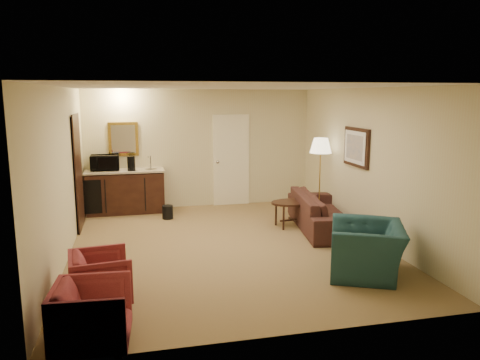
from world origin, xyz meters
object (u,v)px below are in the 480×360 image
at_px(sofa, 323,206).
at_px(teal_armchair, 367,241).
at_px(coffee_maker, 131,163).
at_px(floor_lamp, 320,178).
at_px(wetbar_cabinet, 126,191).
at_px(waste_bin, 168,212).
at_px(rose_chair_far, 92,313).
at_px(microwave, 105,161).
at_px(coffee_table, 293,214).
at_px(rose_chair_near, 101,275).

bearing_deg(sofa, teal_armchair, -179.14).
relative_size(sofa, coffee_maker, 7.50).
relative_size(teal_armchair, floor_lamp, 0.67).
distance_m(wetbar_cabinet, coffee_maker, 0.64).
bearing_deg(waste_bin, rose_chair_far, -102.81).
height_order(floor_lamp, microwave, floor_lamp).
distance_m(wetbar_cabinet, sofa, 4.16).
relative_size(wetbar_cabinet, floor_lamp, 1.00).
relative_size(coffee_table, floor_lamp, 0.52).
bearing_deg(teal_armchair, rose_chair_far, -47.06).
distance_m(rose_chair_far, floor_lamp, 5.90).
height_order(sofa, floor_lamp, floor_lamp).
distance_m(rose_chair_near, rose_chair_far, 1.03).
height_order(wetbar_cabinet, waste_bin, wetbar_cabinet).
bearing_deg(coffee_maker, microwave, 177.75).
height_order(rose_chair_near, microwave, microwave).
distance_m(teal_armchair, rose_chair_near, 3.57).
bearing_deg(wetbar_cabinet, microwave, 171.59).
bearing_deg(waste_bin, sofa, -26.23).
distance_m(wetbar_cabinet, rose_chair_near, 4.50).
bearing_deg(floor_lamp, rose_chair_far, -134.43).
bearing_deg(coffee_table, waste_bin, 154.45).
distance_m(sofa, microwave, 4.59).
bearing_deg(sofa, floor_lamp, -9.89).
bearing_deg(microwave, floor_lamp, -18.46).
bearing_deg(coffee_table, microwave, 151.91).
bearing_deg(wetbar_cabinet, floor_lamp, -18.92).
bearing_deg(wetbar_cabinet, rose_chair_near, -93.19).
height_order(wetbar_cabinet, microwave, microwave).
height_order(teal_armchair, rose_chair_far, teal_armchair).
xyz_separation_m(teal_armchair, rose_chair_near, (-3.56, -0.14, -0.13)).
bearing_deg(rose_chair_far, coffee_table, -38.57).
relative_size(wetbar_cabinet, rose_chair_near, 2.32).
xyz_separation_m(waste_bin, coffee_maker, (-0.68, 0.61, 0.93)).
bearing_deg(coffee_maker, rose_chair_near, -79.56).
bearing_deg(sofa, coffee_maker, 68.44).
bearing_deg(coffee_table, coffee_maker, 150.22).
xyz_separation_m(sofa, waste_bin, (-2.78, 1.37, -0.31)).
xyz_separation_m(coffee_table, microwave, (-3.51, 1.87, 0.87)).
bearing_deg(teal_armchair, coffee_table, -150.83).
height_order(sofa, waste_bin, sofa).
bearing_deg(rose_chair_near, sofa, -65.37).
height_order(teal_armchair, coffee_maker, coffee_maker).
relative_size(rose_chair_near, waste_bin, 2.59).
relative_size(waste_bin, coffee_maker, 0.91).
relative_size(wetbar_cabinet, microwave, 2.83).
bearing_deg(coffee_table, teal_armchair, -85.58).
bearing_deg(rose_chair_far, microwave, 5.15).
xyz_separation_m(floor_lamp, coffee_maker, (-3.71, 1.21, 0.25)).
xyz_separation_m(rose_chair_far, coffee_maker, (0.41, 5.41, 0.70)).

